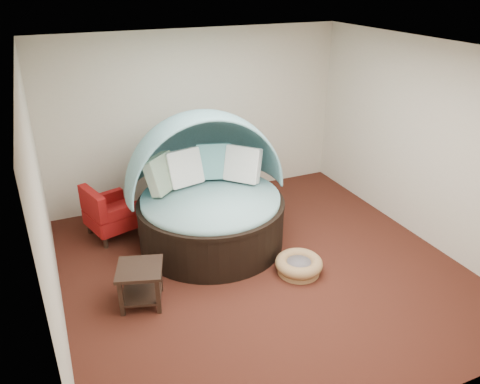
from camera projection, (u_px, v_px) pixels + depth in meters
name	position (u px, v px, depth m)	size (l,w,h in m)	color
floor	(262.00, 268.00, 6.22)	(5.00, 5.00, 0.00)	#441B13
wall_back	(197.00, 117.00, 7.69)	(5.00, 5.00, 0.00)	beige
wall_front	(411.00, 288.00, 3.55)	(5.00, 5.00, 0.00)	beige
wall_left	(43.00, 210.00, 4.71)	(5.00, 5.00, 0.00)	beige
wall_right	(425.00, 143.00, 6.52)	(5.00, 5.00, 0.00)	beige
ceiling	(268.00, 51.00, 5.02)	(5.00, 5.00, 0.00)	white
canopy_daybed	(208.00, 184.00, 6.53)	(2.28, 2.14, 1.90)	black
pet_basket	(299.00, 265.00, 6.09)	(0.71, 0.71, 0.22)	olive
red_armchair	(109.00, 213.00, 6.84)	(0.85, 0.85, 0.80)	black
side_table	(141.00, 280.00, 5.45)	(0.65, 0.65, 0.50)	black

